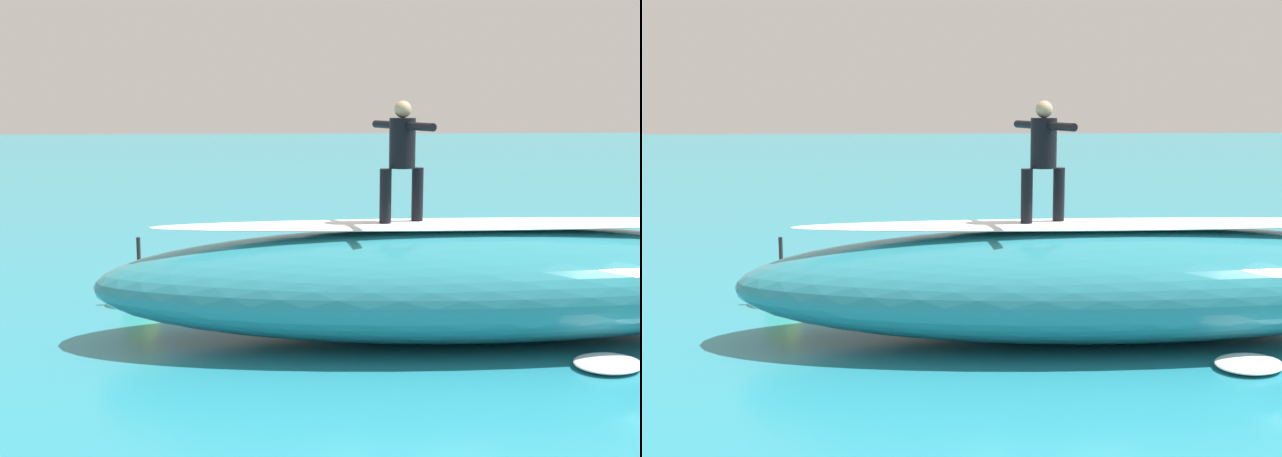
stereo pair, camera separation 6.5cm
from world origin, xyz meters
TOP-DOWN VIEW (x-y plane):
  - ground_plane at (0.00, 0.00)m, footprint 120.00×120.00m
  - wave_crest at (-0.43, 2.38)m, footprint 9.43×2.80m
  - wave_foam_lip at (-0.43, 2.38)m, footprint 8.01×0.99m
  - surfboard_riding at (0.44, 2.38)m, footprint 2.03×1.17m
  - surfer_riding at (0.44, 2.38)m, footprint 0.58×1.38m
  - surfboard_paddling at (2.24, -1.11)m, footprint 1.41×2.46m
  - surfer_paddling at (2.19, -1.23)m, footprint 0.80×1.58m
  - buoy_marker at (4.00, 0.40)m, footprint 0.59×0.59m
  - foam_patch_near at (1.26, 0.14)m, footprint 0.77×0.89m
  - foam_patch_mid at (-2.36, -2.94)m, footprint 1.00×0.98m
  - foam_patch_far at (-1.72, 3.78)m, footprint 1.10×1.07m

SIDE VIEW (x-z plane):
  - ground_plane at x=0.00m, z-range 0.00..0.00m
  - surfboard_paddling at x=2.24m, z-range 0.00..0.07m
  - foam_patch_far at x=-1.72m, z-range 0.00..0.11m
  - foam_patch_near at x=1.26m, z-range 0.00..0.16m
  - foam_patch_mid at x=-2.36m, z-range 0.00..0.16m
  - surfer_paddling at x=2.19m, z-range 0.05..0.34m
  - buoy_marker at x=4.00m, z-range -0.20..0.81m
  - wave_crest at x=-0.43m, z-range 0.00..1.41m
  - surfboard_riding at x=0.44m, z-range 1.41..1.49m
  - wave_foam_lip at x=-0.43m, z-range 1.41..1.49m
  - surfer_riding at x=0.44m, z-range 1.61..3.12m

